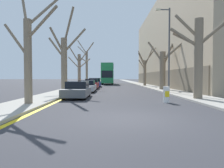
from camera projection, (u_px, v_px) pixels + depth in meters
ground_plane at (132, 119)px, 7.51m from camera, size 300.00×300.00×0.00m
sidewalk_left at (93, 82)px, 57.43m from camera, size 2.53×120.00×0.12m
sidewalk_right at (133, 82)px, 57.52m from camera, size 2.53×120.00×0.12m
building_facade_right at (183, 45)px, 34.91m from camera, size 10.08×39.78×14.48m
kerb_line_stripe at (98, 83)px, 57.44m from camera, size 0.24×120.00×0.01m
street_tree_left_0 at (29, 54)px, 11.08m from camera, size 3.45×2.54×6.59m
street_tree_left_1 at (64, 60)px, 19.70m from camera, size 4.12×2.81×8.12m
street_tree_left_2 at (79, 68)px, 28.89m from camera, size 4.16×3.03×6.72m
street_tree_left_3 at (86, 66)px, 37.90m from camera, size 2.27×3.62×8.34m
street_tree_right_0 at (198, 55)px, 13.60m from camera, size 3.52×2.53×6.01m
street_tree_right_1 at (163, 67)px, 24.00m from camera, size 3.32×3.97×6.09m
street_tree_right_2 at (145, 69)px, 34.73m from camera, size 3.09×2.78×6.73m
double_decker_bus at (108, 73)px, 45.07m from camera, size 2.58×10.42×4.51m
parked_car_0 at (77, 90)px, 15.25m from camera, size 1.74×4.08×1.26m
parked_car_1 at (87, 86)px, 21.44m from camera, size 1.77×4.35×1.24m
parked_car_2 at (92, 84)px, 26.84m from camera, size 1.74×4.29×1.36m
parked_car_3 at (95, 83)px, 32.31m from camera, size 1.90×4.33×1.44m
lamp_post at (168, 46)px, 19.05m from camera, size 1.40×0.20×8.14m
traffic_bollard at (166, 95)px, 12.39m from camera, size 0.39×0.40×1.00m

